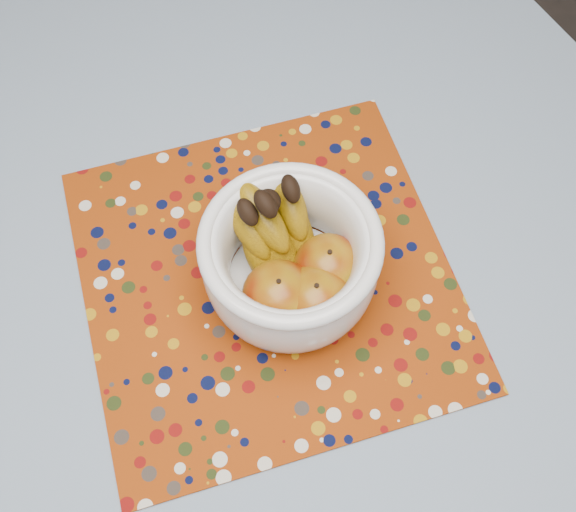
{
  "coord_description": "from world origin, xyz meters",
  "views": [
    {
      "loc": [
        -0.03,
        -0.24,
        1.47
      ],
      "look_at": [
        0.13,
        0.04,
        0.83
      ],
      "focal_mm": 42.0,
      "sensor_mm": 36.0,
      "label": 1
    }
  ],
  "objects": [
    {
      "name": "tablecloth",
      "position": [
        0.0,
        0.0,
        0.76
      ],
      "size": [
        1.32,
        1.32,
        0.01
      ],
      "primitive_type": "cube",
      "color": "slate",
      "rests_on": "table"
    },
    {
      "name": "fruit_bowl",
      "position": [
        0.13,
        0.04,
        0.83
      ],
      "size": [
        0.19,
        0.2,
        0.14
      ],
      "color": "white",
      "rests_on": "placemat"
    },
    {
      "name": "placemat",
      "position": [
        0.11,
        0.06,
        0.76
      ],
      "size": [
        0.49,
        0.49,
        0.0
      ],
      "primitive_type": "cube",
      "rotation": [
        0.0,
        0.0,
        -0.21
      ],
      "color": "#862F07",
      "rests_on": "tablecloth"
    },
    {
      "name": "table",
      "position": [
        0.0,
        0.0,
        0.67
      ],
      "size": [
        1.2,
        1.2,
        0.75
      ],
      "color": "brown",
      "rests_on": "ground"
    }
  ]
}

